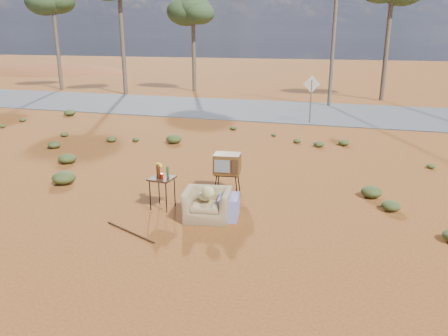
# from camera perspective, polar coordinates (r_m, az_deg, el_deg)

# --- Properties ---
(ground) EXTENTS (140.00, 140.00, 0.00)m
(ground) POSITION_cam_1_polar(r_m,az_deg,el_deg) (9.92, -5.40, -6.46)
(ground) COLOR #98521E
(ground) RESTS_ON ground
(highway) EXTENTS (140.00, 7.00, 0.04)m
(highway) POSITION_cam_1_polar(r_m,az_deg,el_deg) (23.99, 8.31, 7.37)
(highway) COLOR #565659
(highway) RESTS_ON ground
(dirt_mound) EXTENTS (26.00, 18.00, 2.00)m
(dirt_mound) POSITION_cam_1_polar(r_m,az_deg,el_deg) (54.20, -21.82, 11.59)
(dirt_mound) COLOR #954624
(dirt_mound) RESTS_ON ground
(armchair) EXTENTS (1.27, 0.94, 0.89)m
(armchair) POSITION_cam_1_polar(r_m,az_deg,el_deg) (9.70, -1.69, -4.32)
(armchair) COLOR #937850
(armchair) RESTS_ON ground
(tv_unit) EXTENTS (0.72, 0.60, 1.06)m
(tv_unit) POSITION_cam_1_polar(r_m,az_deg,el_deg) (11.10, 0.42, 0.49)
(tv_unit) COLOR black
(tv_unit) RESTS_ON ground
(side_table) EXTENTS (0.57, 0.57, 1.06)m
(side_table) POSITION_cam_1_polar(r_m,az_deg,el_deg) (10.29, -8.22, -1.03)
(side_table) COLOR #372114
(side_table) RESTS_ON ground
(rusty_bar) EXTENTS (1.41, 0.64, 0.04)m
(rusty_bar) POSITION_cam_1_polar(r_m,az_deg,el_deg) (9.35, -12.15, -8.17)
(rusty_bar) COLOR #452312
(rusty_bar) RESTS_ON ground
(road_sign) EXTENTS (0.78, 0.06, 2.19)m
(road_sign) POSITION_cam_1_polar(r_m,az_deg,el_deg) (20.65, 11.34, 9.85)
(road_sign) COLOR brown
(road_sign) RESTS_ON ground
(eucalyptus_far_left) EXTENTS (3.20, 3.20, 7.10)m
(eucalyptus_far_left) POSITION_cam_1_polar(r_m,az_deg,el_deg) (35.70, -21.43, 19.06)
(eucalyptus_far_left) COLOR brown
(eucalyptus_far_left) RESTS_ON ground
(eucalyptus_near_left) EXTENTS (3.20, 3.20, 6.60)m
(eucalyptus_near_left) POSITION_cam_1_polar(r_m,az_deg,el_deg) (32.55, -4.07, 19.56)
(eucalyptus_near_left) COLOR brown
(eucalyptus_near_left) RESTS_ON ground
(utility_pole_center) EXTENTS (1.40, 0.20, 8.00)m
(utility_pole_center) POSITION_cam_1_polar(r_m,az_deg,el_deg) (25.95, 14.17, 16.92)
(utility_pole_center) COLOR brown
(utility_pole_center) RESTS_ON ground
(scrub_patch) EXTENTS (17.49, 8.07, 0.33)m
(scrub_patch) POSITION_cam_1_polar(r_m,az_deg,el_deg) (14.05, -1.77, 1.28)
(scrub_patch) COLOR #445324
(scrub_patch) RESTS_ON ground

